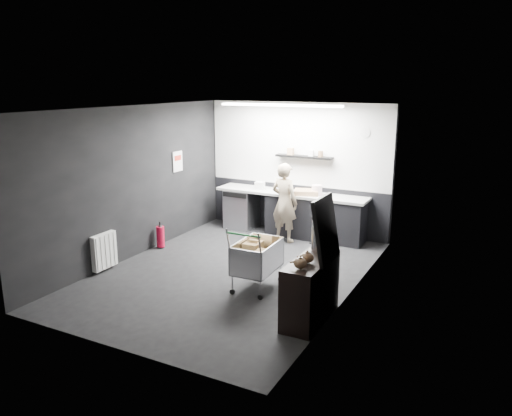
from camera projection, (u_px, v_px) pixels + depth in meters
The scene contains 22 objects.
floor at pixel (232, 273), 8.32m from camera, with size 5.50×5.50×0.00m, color black.
ceiling at pixel (230, 108), 7.66m from camera, with size 5.50×5.50×0.00m, color white.
wall_back at pixel (297, 168), 10.36m from camera, with size 5.50×5.50×0.00m, color black.
wall_front at pixel (109, 241), 5.62m from camera, with size 5.50×5.50×0.00m, color black.
wall_left at pixel (134, 183), 8.88m from camera, with size 5.50×5.50×0.00m, color black.
wall_right at pixel (352, 208), 7.10m from camera, with size 5.50×5.50×0.00m, color black.
kitchen_wall_panel at pixel (297, 144), 10.22m from camera, with size 3.95×0.02×1.70m, color silver.
dado_panel at pixel (296, 208), 10.55m from camera, with size 3.95×0.02×1.00m, color black.
floating_shelf at pixel (304, 157), 10.09m from camera, with size 1.20×0.22×0.04m, color black.
wall_clock at pixel (365, 133), 9.52m from camera, with size 0.20×0.20×0.03m, color silver.
poster at pixel (178, 161), 9.94m from camera, with size 0.02×0.30×0.40m, color silver.
poster_red_band at pixel (178, 158), 9.92m from camera, with size 0.01×0.22×0.10m, color #B42416.
radiator at pixel (104, 251), 8.33m from camera, with size 0.10×0.50×0.60m, color silver.
ceiling_strip at pixel (280, 105), 9.26m from camera, with size 2.40×0.20×0.04m, color white.
prep_counter at pixel (296, 214), 10.24m from camera, with size 3.20×0.61×0.90m.
person at pixel (284, 203), 9.80m from camera, with size 0.58×0.38×1.58m, color beige.
shopping_cart at pixel (257, 258), 7.60m from camera, with size 0.57×0.93×1.01m.
sideboard at pixel (312, 281), 6.58m from camera, with size 0.48×1.13×1.69m.
fire_extinguisher at pixel (161, 236), 9.51m from camera, with size 0.15×0.15×0.49m.
cardboard_box at pixel (306, 192), 9.97m from camera, with size 0.48×0.36×0.10m, color #A07A55.
pink_tub at pixel (317, 190), 9.91m from camera, with size 0.20×0.20×0.20m, color white.
white_container at pixel (260, 186), 10.43m from camera, with size 0.18×0.14×0.16m, color silver.
Camera 1 is at (3.94, -6.75, 3.09)m, focal length 35.00 mm.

